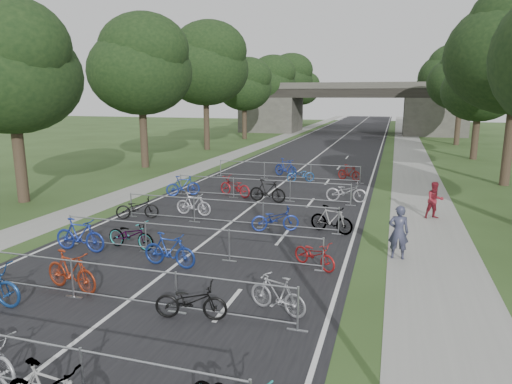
% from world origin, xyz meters
% --- Properties ---
extents(road, '(11.00, 140.00, 0.01)m').
position_xyz_m(road, '(0.00, 50.00, 0.01)').
color(road, black).
rests_on(road, ground).
extents(sidewalk_right, '(3.00, 140.00, 0.01)m').
position_xyz_m(sidewalk_right, '(8.00, 50.00, 0.01)').
color(sidewalk_right, gray).
rests_on(sidewalk_right, ground).
extents(sidewalk_left, '(2.00, 140.00, 0.01)m').
position_xyz_m(sidewalk_left, '(-7.50, 50.00, 0.01)').
color(sidewalk_left, gray).
rests_on(sidewalk_left, ground).
extents(lane_markings, '(0.12, 140.00, 0.00)m').
position_xyz_m(lane_markings, '(0.00, 50.00, 0.00)').
color(lane_markings, silver).
rests_on(lane_markings, ground).
extents(overpass_bridge, '(31.00, 8.00, 7.05)m').
position_xyz_m(overpass_bridge, '(0.00, 65.00, 3.53)').
color(overpass_bridge, '#41403A').
rests_on(overpass_bridge, ground).
extents(tree_left_0, '(6.72, 6.72, 10.25)m').
position_xyz_m(tree_left_0, '(-11.39, 15.93, 6.49)').
color(tree_left_0, '#33261C').
rests_on(tree_left_0, ground).
extents(tree_left_1, '(7.56, 7.56, 11.53)m').
position_xyz_m(tree_left_1, '(-11.39, 27.93, 7.30)').
color(tree_left_1, '#33261C').
rests_on(tree_left_1, ground).
extents(tree_left_2, '(8.40, 8.40, 12.81)m').
position_xyz_m(tree_left_2, '(-11.39, 39.93, 8.12)').
color(tree_left_2, '#33261C').
rests_on(tree_left_2, ground).
extents(tree_right_2, '(6.16, 6.16, 9.39)m').
position_xyz_m(tree_right_2, '(13.11, 39.93, 5.95)').
color(tree_right_2, '#33261C').
rests_on(tree_right_2, ground).
extents(tree_left_3, '(6.72, 6.72, 10.25)m').
position_xyz_m(tree_left_3, '(-11.39, 51.93, 6.49)').
color(tree_left_3, '#33261C').
rests_on(tree_left_3, ground).
extents(tree_right_3, '(7.17, 7.17, 10.93)m').
position_xyz_m(tree_right_3, '(13.11, 51.93, 6.92)').
color(tree_right_3, '#33261C').
rests_on(tree_right_3, ground).
extents(tree_left_4, '(7.56, 7.56, 11.53)m').
position_xyz_m(tree_left_4, '(-11.39, 63.93, 7.30)').
color(tree_left_4, '#33261C').
rests_on(tree_left_4, ground).
extents(tree_right_4, '(8.18, 8.18, 12.47)m').
position_xyz_m(tree_right_4, '(13.11, 63.93, 7.90)').
color(tree_right_4, '#33261C').
rests_on(tree_right_4, ground).
extents(tree_left_5, '(8.40, 8.40, 12.81)m').
position_xyz_m(tree_left_5, '(-11.39, 75.93, 8.12)').
color(tree_left_5, '#33261C').
rests_on(tree_left_5, ground).
extents(tree_right_5, '(6.16, 6.16, 9.39)m').
position_xyz_m(tree_right_5, '(13.11, 75.93, 5.95)').
color(tree_right_5, '#33261C').
rests_on(tree_right_5, ground).
extents(tree_left_6, '(6.72, 6.72, 10.25)m').
position_xyz_m(tree_left_6, '(-11.39, 87.93, 6.49)').
color(tree_left_6, '#33261C').
rests_on(tree_left_6, ground).
extents(tree_right_6, '(7.17, 7.17, 10.93)m').
position_xyz_m(tree_right_6, '(13.11, 87.93, 6.92)').
color(tree_right_6, '#33261C').
rests_on(tree_right_6, ground).
extents(barrier_row_1, '(9.70, 0.08, 1.10)m').
position_xyz_m(barrier_row_1, '(0.00, 3.60, 0.55)').
color(barrier_row_1, '#999BA0').
rests_on(barrier_row_1, ground).
extents(barrier_row_2, '(9.70, 0.08, 1.10)m').
position_xyz_m(barrier_row_2, '(0.00, 7.20, 0.55)').
color(barrier_row_2, '#999BA0').
rests_on(barrier_row_2, ground).
extents(barrier_row_3, '(9.70, 0.08, 1.10)m').
position_xyz_m(barrier_row_3, '(0.00, 11.00, 0.55)').
color(barrier_row_3, '#999BA0').
rests_on(barrier_row_3, ground).
extents(barrier_row_4, '(9.70, 0.08, 1.10)m').
position_xyz_m(barrier_row_4, '(0.00, 15.00, 0.55)').
color(barrier_row_4, '#999BA0').
rests_on(barrier_row_4, ground).
extents(barrier_row_5, '(9.70, 0.08, 1.10)m').
position_xyz_m(barrier_row_5, '(0.00, 20.00, 0.55)').
color(barrier_row_5, '#999BA0').
rests_on(barrier_row_5, ground).
extents(barrier_row_6, '(9.70, 0.08, 1.10)m').
position_xyz_m(barrier_row_6, '(0.00, 26.00, 0.55)').
color(barrier_row_6, '#999BA0').
rests_on(barrier_row_6, ground).
extents(bike_9, '(1.99, 0.93, 1.15)m').
position_xyz_m(bike_9, '(-1.86, 7.55, 0.58)').
color(bike_9, maroon).
rests_on(bike_9, ground).
extents(bike_10, '(1.87, 0.94, 0.94)m').
position_xyz_m(bike_10, '(2.01, 7.01, 0.47)').
color(bike_10, black).
rests_on(bike_10, ground).
extents(bike_11, '(1.71, 1.00, 0.99)m').
position_xyz_m(bike_11, '(3.94, 7.94, 0.50)').
color(bike_11, '#94959B').
rests_on(bike_11, ground).
extents(bike_12, '(1.96, 0.55, 1.18)m').
position_xyz_m(bike_12, '(-3.77, 10.40, 0.59)').
color(bike_12, navy).
rests_on(bike_12, ground).
extents(bike_13, '(1.99, 0.89, 1.01)m').
position_xyz_m(bike_13, '(-2.23, 11.17, 0.51)').
color(bike_13, '#999BA0').
rests_on(bike_13, ground).
extents(bike_14, '(1.88, 0.66, 1.11)m').
position_xyz_m(bike_14, '(-0.10, 9.98, 0.55)').
color(bike_14, navy).
rests_on(bike_14, ground).
extents(bike_15, '(1.72, 1.38, 0.88)m').
position_xyz_m(bike_15, '(4.30, 11.24, 0.44)').
color(bike_15, maroon).
rests_on(bike_15, ground).
extents(bike_16, '(1.94, 1.35, 0.97)m').
position_xyz_m(bike_16, '(-4.16, 14.78, 0.48)').
color(bike_16, black).
rests_on(bike_16, ground).
extents(bike_17, '(1.75, 0.57, 1.04)m').
position_xyz_m(bike_17, '(-2.04, 16.02, 0.52)').
color(bike_17, silver).
rests_on(bike_17, ground).
extents(bike_18, '(2.02, 1.33, 1.01)m').
position_xyz_m(bike_18, '(2.11, 14.74, 0.50)').
color(bike_18, navy).
rests_on(bike_18, ground).
extents(bike_19, '(1.88, 1.06, 1.09)m').
position_xyz_m(bike_19, '(4.30, 15.14, 0.54)').
color(bike_19, '#999BA0').
rests_on(bike_19, ground).
extents(bike_20, '(1.81, 1.42, 1.10)m').
position_xyz_m(bike_20, '(-4.30, 19.64, 0.55)').
color(bike_20, navy).
rests_on(bike_20, ground).
extents(bike_21, '(2.20, 1.47, 1.09)m').
position_xyz_m(bike_21, '(-1.56, 20.27, 0.55)').
color(bike_21, maroon).
rests_on(bike_21, ground).
extents(bike_22, '(1.95, 0.67, 1.15)m').
position_xyz_m(bike_22, '(0.47, 19.51, 0.58)').
color(bike_22, black).
rests_on(bike_22, ground).
extents(bike_23, '(2.08, 0.81, 1.07)m').
position_xyz_m(bike_23, '(4.30, 20.72, 0.54)').
color(bike_23, '#9D9CA3').
rests_on(bike_23, ground).
extents(bike_25, '(2.02, 1.53, 1.21)m').
position_xyz_m(bike_25, '(-0.34, 27.02, 0.61)').
color(bike_25, navy).
rests_on(bike_25, ground).
extents(bike_26, '(1.85, 1.32, 0.93)m').
position_xyz_m(bike_26, '(0.99, 25.44, 0.46)').
color(bike_26, '#19498D').
rests_on(bike_26, ground).
extents(bike_27, '(1.70, 1.16, 1.00)m').
position_xyz_m(bike_27, '(3.85, 26.86, 0.50)').
color(bike_27, maroon).
rests_on(bike_27, ground).
extents(pedestrian_a, '(0.68, 0.46, 1.82)m').
position_xyz_m(pedestrian_a, '(6.80, 12.88, 0.91)').
color(pedestrian_a, '#31334A').
rests_on(pedestrian_a, ground).
extents(pedestrian_b, '(0.96, 0.86, 1.64)m').
position_xyz_m(pedestrian_b, '(8.34, 18.62, 0.82)').
color(pedestrian_b, maroon).
rests_on(pedestrian_b, ground).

